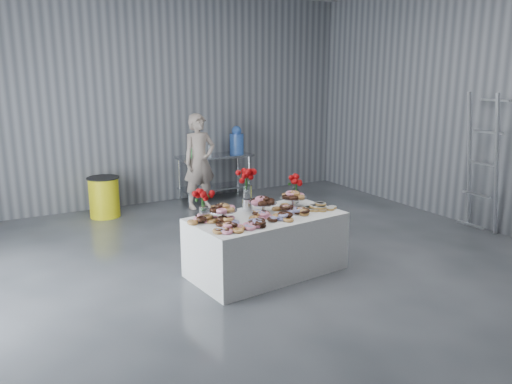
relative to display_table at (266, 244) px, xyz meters
The scene contains 17 objects.
ground 0.50m from the display_table, 80.91° to the right, with size 9.00×9.00×0.00m, color #33353A.
room_walls 2.29m from the display_table, 130.86° to the right, with size 8.04×9.04×4.02m.
display_table is the anchor object (origin of this frame).
prep_table 3.91m from the display_table, 75.21° to the left, with size 1.50×0.60×0.90m.
donut_mounds 0.42m from the display_table, 90.00° to the right, with size 1.80×0.80×0.09m, color tan, non-canonical shape.
cake_stand_left 0.77m from the display_table, behind, with size 0.36×0.36×0.17m.
cake_stand_mid 0.54m from the display_table, 77.64° to the left, with size 0.36×0.36×0.17m.
cake_stand_right 0.77m from the display_table, 21.33° to the left, with size 0.36×0.36×0.17m.
danish_pile 0.88m from the display_table, ahead, with size 0.48×0.48×0.11m, color silver, non-canonical shape.
bouquet_left 1.04m from the display_table, 167.64° to the left, with size 0.26×0.26×0.42m.
bouquet_right 1.02m from the display_table, 29.27° to the left, with size 0.26×0.26×0.42m.
bouquet_center 0.83m from the display_table, 104.21° to the left, with size 0.26×0.26×0.57m.
water_jug 4.13m from the display_table, 68.37° to the left, with size 0.28×0.28×0.55m.
drink_bottles 3.79m from the display_table, 79.56° to the left, with size 0.54×0.08×0.27m, color #268C33, non-canonical shape.
person 3.41m from the display_table, 81.53° to the left, with size 0.64×0.42×1.77m, color #CC8C93.
trash_barrel 3.78m from the display_table, 108.94° to the left, with size 0.56×0.56×0.71m.
stepladder 3.88m from the display_table, ahead, with size 0.24×0.55×2.21m, color silver, non-canonical shape.
Camera 1 is at (-3.07, -4.84, 2.48)m, focal length 35.00 mm.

